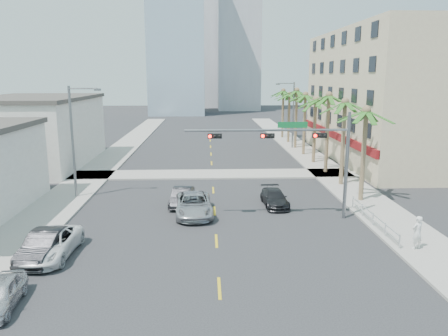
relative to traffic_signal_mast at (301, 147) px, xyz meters
name	(u,v)px	position (x,y,z in m)	size (l,w,h in m)	color
ground	(218,270)	(-5.78, -7.95, -5.06)	(260.00, 260.00, 0.00)	#262628
sidewalk_right	(336,178)	(6.22, 12.05, -4.99)	(4.00, 120.00, 0.15)	gray
sidewalk_left	(86,180)	(-17.78, 12.05, -4.99)	(4.00, 120.00, 0.15)	gray
sidewalk_cross	(212,174)	(-5.78, 14.05, -4.99)	(80.00, 4.00, 0.15)	gray
building_right	(399,96)	(16.21, 22.05, 2.43)	(15.25, 28.00, 15.00)	#C8AF8D
building_left_far	(35,133)	(-25.28, 20.05, -1.46)	(11.00, 18.00, 7.20)	beige
tower_far_left	(176,19)	(-13.78, 87.05, 18.94)	(14.00, 14.00, 48.00)	#99B2C6
tower_far_right	(239,4)	(3.22, 102.05, 24.94)	(12.00, 12.00, 60.00)	#ADADB2
tower_far_center	(198,41)	(-8.78, 117.05, 15.94)	(16.00, 16.00, 42.00)	#ADADB2
traffic_signal_mast	(301,147)	(0.00, 0.00, 0.00)	(11.12, 0.54, 7.20)	slate
palm_tree_0	(366,112)	(5.82, 4.05, 2.02)	(4.80, 4.80, 7.80)	brown
palm_tree_1	(345,103)	(5.82, 9.25, 2.37)	(4.80, 4.80, 8.16)	brown
palm_tree_2	(329,96)	(5.82, 14.45, 2.72)	(4.80, 4.80, 8.52)	brown
palm_tree_3	(316,101)	(5.82, 19.65, 2.02)	(4.80, 4.80, 7.80)	brown
palm_tree_4	(305,95)	(5.82, 24.85, 2.37)	(4.80, 4.80, 8.16)	brown
palm_tree_5	(297,91)	(5.82, 30.05, 2.72)	(4.80, 4.80, 8.52)	brown
palm_tree_6	(289,95)	(5.82, 35.25, 2.02)	(4.80, 4.80, 7.80)	brown
palm_tree_7	(283,91)	(5.82, 40.45, 2.37)	(4.80, 4.80, 8.16)	brown
streetlight_left	(75,136)	(-16.78, 6.05, 0.00)	(2.55, 0.25, 9.00)	slate
streetlight_right	(292,112)	(5.21, 30.05, 0.00)	(2.55, 0.25, 9.00)	slate
guardrail	(373,218)	(4.52, -1.95, -4.39)	(0.08, 8.08, 1.00)	silver
car_parked_mid	(44,245)	(-15.15, -6.15, -4.31)	(1.59, 4.57, 1.51)	black
car_parked_far	(51,244)	(-14.90, -5.94, -4.34)	(2.38, 5.16, 1.43)	white
car_lane_left	(182,197)	(-8.25, 3.60, -4.39)	(1.42, 4.08, 1.34)	black
car_lane_center	(194,204)	(-7.28, 1.20, -4.30)	(2.54, 5.51, 1.53)	#B8B8BD
car_lane_right	(274,198)	(-1.17, 3.20, -4.45)	(1.72, 4.24, 1.23)	black
pedestrian	(417,232)	(5.48, -5.96, -3.95)	(0.70, 0.46, 1.93)	silver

